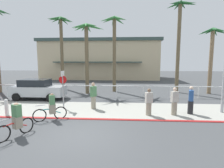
% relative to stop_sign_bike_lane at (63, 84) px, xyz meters
% --- Properties ---
extents(ground_plane, '(80.00, 80.00, 0.00)m').
position_rel_stop_sign_bike_lane_xyz_m(ground_plane, '(2.22, 5.73, -1.68)').
color(ground_plane, '#424447').
extents(sidewalk_strip, '(44.00, 4.00, 0.02)m').
position_rel_stop_sign_bike_lane_xyz_m(sidewalk_strip, '(2.22, -0.07, -1.67)').
color(sidewalk_strip, '#9E9E93').
rests_on(sidewalk_strip, ground).
extents(curb_paint, '(44.00, 0.24, 0.03)m').
position_rel_stop_sign_bike_lane_xyz_m(curb_paint, '(2.22, -2.07, -1.66)').
color(curb_paint, maroon).
rests_on(curb_paint, ground).
extents(building_backdrop, '(20.85, 9.99, 6.92)m').
position_rel_stop_sign_bike_lane_xyz_m(building_backdrop, '(-0.28, 22.02, 1.80)').
color(building_backdrop, beige).
rests_on(building_backdrop, ground).
extents(rail_fence, '(21.47, 0.08, 1.04)m').
position_rel_stop_sign_bike_lane_xyz_m(rail_fence, '(2.22, 4.23, -0.84)').
color(rail_fence, white).
rests_on(rail_fence, ground).
extents(stop_sign_bike_lane, '(0.52, 0.56, 2.56)m').
position_rel_stop_sign_bike_lane_xyz_m(stop_sign_bike_lane, '(0.00, 0.00, 0.00)').
color(stop_sign_bike_lane, gray).
rests_on(stop_sign_bike_lane, ground).
extents(bollard_0, '(0.20, 0.20, 1.00)m').
position_rel_stop_sign_bike_lane_xyz_m(bollard_0, '(-2.86, -1.72, -1.16)').
color(bollard_0, white).
rests_on(bollard_0, ground).
extents(palm_tree_2, '(2.69, 3.48, 8.11)m').
position_rel_stop_sign_bike_lane_xyz_m(palm_tree_2, '(-3.06, 8.71, 4.50)').
color(palm_tree_2, brown).
rests_on(palm_tree_2, ground).
extents(palm_tree_3, '(3.19, 3.33, 6.76)m').
position_rel_stop_sign_bike_lane_xyz_m(palm_tree_3, '(0.46, 5.72, 3.59)').
color(palm_tree_3, brown).
rests_on(palm_tree_3, ground).
extents(palm_tree_4, '(2.79, 3.50, 7.70)m').
position_rel_stop_sign_bike_lane_xyz_m(palm_tree_4, '(3.02, 7.09, 4.00)').
color(palm_tree_4, brown).
rests_on(palm_tree_4, ground).
extents(palm_tree_5, '(2.87, 3.20, 8.99)m').
position_rel_stop_sign_bike_lane_xyz_m(palm_tree_5, '(9.49, 7.02, 4.81)').
color(palm_tree_5, brown).
rests_on(palm_tree_5, ground).
extents(palm_tree_6, '(2.89, 3.28, 6.34)m').
position_rel_stop_sign_bike_lane_xyz_m(palm_tree_6, '(12.43, 6.43, 3.08)').
color(palm_tree_6, '#846B4C').
rests_on(palm_tree_6, ground).
extents(car_silver_1, '(4.40, 2.02, 1.69)m').
position_rel_stop_sign_bike_lane_xyz_m(car_silver_1, '(-3.19, 2.84, -0.81)').
color(car_silver_1, '#B2B7BC').
rests_on(car_silver_1, ground).
extents(cyclist_red_0, '(0.79, 1.69, 1.50)m').
position_rel_stop_sign_bike_lane_xyz_m(cyclist_red_0, '(-0.50, -4.55, -0.98)').
color(cyclist_red_0, black).
rests_on(cyclist_red_0, ground).
extents(cyclist_teal_1, '(1.57, 1.03, 1.50)m').
position_rel_stop_sign_bike_lane_xyz_m(cyclist_teal_1, '(0.12, -2.32, -0.98)').
color(cyclist_teal_1, black).
rests_on(cyclist_teal_1, ground).
extents(pedestrian_0, '(0.40, 0.46, 1.72)m').
position_rel_stop_sign_bike_lane_xyz_m(pedestrian_0, '(8.12, -0.69, -0.88)').
color(pedestrian_0, '#232326').
rests_on(pedestrian_0, ground).
extents(pedestrian_1, '(0.46, 0.40, 1.68)m').
position_rel_stop_sign_bike_lane_xyz_m(pedestrian_1, '(7.07, -0.98, -0.90)').
color(pedestrian_1, gray).
rests_on(pedestrian_1, ground).
extents(pedestrian_2, '(0.45, 0.39, 1.62)m').
position_rel_stop_sign_bike_lane_xyz_m(pedestrian_2, '(5.54, -1.14, -0.93)').
color(pedestrian_2, gray).
rests_on(pedestrian_2, ground).
extents(pedestrian_3, '(0.44, 0.48, 1.79)m').
position_rel_stop_sign_bike_lane_xyz_m(pedestrian_3, '(2.03, 0.08, -0.84)').
color(pedestrian_3, gray).
rests_on(pedestrian_3, ground).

